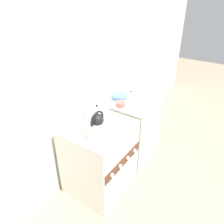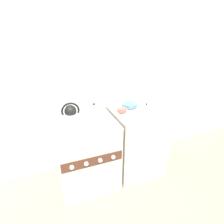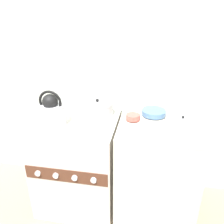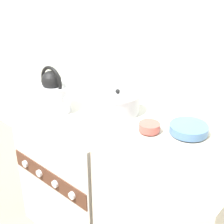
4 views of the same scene
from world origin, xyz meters
name	(u,v)px [view 2 (image 2 of 4)]	position (x,y,z in m)	size (l,w,h in m)	color
ground_plane	(95,198)	(0.00, 0.00, 0.00)	(12.00, 12.00, 0.00)	gray
wall_back	(75,77)	(0.00, 0.70, 1.25)	(7.00, 0.06, 2.50)	silver
stove	(87,152)	(0.00, 0.30, 0.42)	(0.67, 0.63, 0.84)	beige
counter	(136,140)	(0.67, 0.31, 0.43)	(0.62, 0.63, 0.87)	beige
kettle	(71,119)	(-0.15, 0.20, 0.95)	(0.26, 0.21, 0.28)	silver
cooking_pot	(94,110)	(0.15, 0.44, 0.90)	(0.27, 0.27, 0.15)	silver
enamel_bowl	(130,105)	(0.63, 0.45, 0.89)	(0.20, 0.20, 0.05)	#4C729E
small_ceramic_bowl	(122,110)	(0.46, 0.33, 0.89)	(0.11, 0.11, 0.05)	#B75147
loose_pot_lid	(146,105)	(0.85, 0.41, 0.87)	(0.18, 0.18, 0.03)	silver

